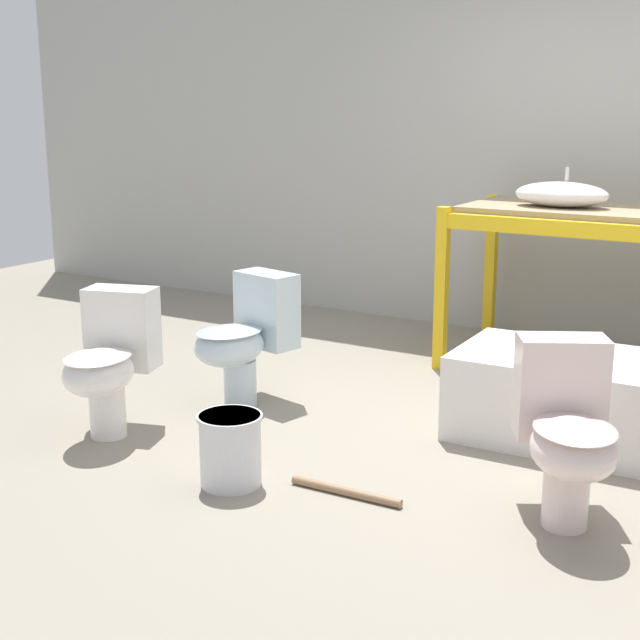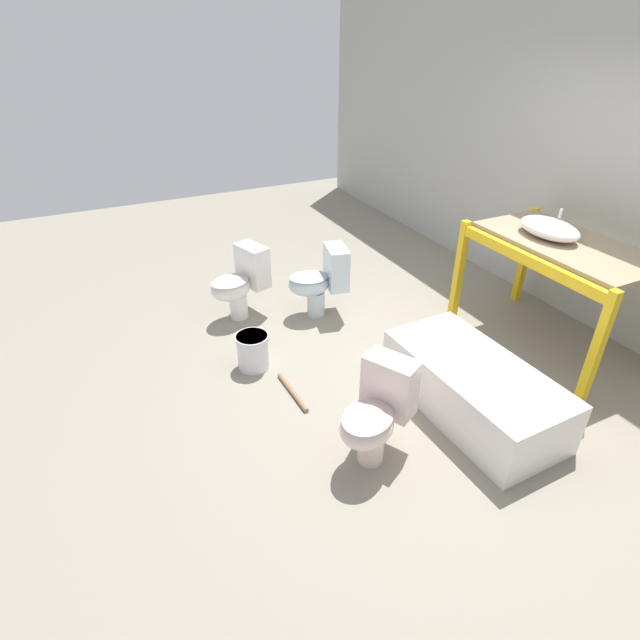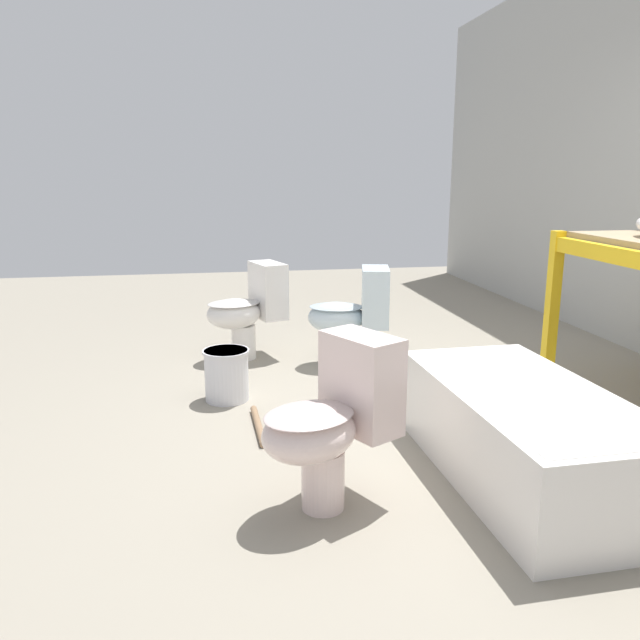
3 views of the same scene
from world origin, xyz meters
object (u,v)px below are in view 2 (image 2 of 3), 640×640
Objects in this scene: toilet_far at (240,281)px; bucket_white at (253,351)px; bathtub_main at (473,385)px; toilet_near at (377,412)px; toilet_extra at (320,279)px; sink_basin at (549,228)px.

toilet_far is 0.94m from bucket_white.
bathtub_main is at bearing 45.86° from bucket_white.
toilet_far reaches higher than bathtub_main.
bucket_white is (-1.35, -0.40, -0.22)m from toilet_near.
toilet_extra reaches higher than bucket_white.
toilet_near is (0.08, -0.91, 0.14)m from bathtub_main.
bathtub_main is 1.99× the size of toilet_extra.
toilet_far is at bearing 156.78° from toilet_near.
toilet_far is (-2.16, -1.11, 0.14)m from bathtub_main.
toilet_extra is (0.31, 0.73, 0.00)m from toilet_far.
bathtub_main reaches higher than bucket_white.
toilet_near is at bearing -12.43° from toilet_far.
toilet_near is 1.42m from bucket_white.
sink_basin reaches higher than toilet_near.
toilet_far is 2.25× the size of bucket_white.
toilet_extra is at bearing 121.92° from bucket_white.
toilet_extra is 1.11m from bucket_white.
bucket_white is at bearing -105.36° from sink_basin.
toilet_near is 2.25× the size of bucket_white.
bathtub_main is 1.89m from toilet_extra.
sink_basin is 2.84m from toilet_far.
toilet_extra is (-1.25, -1.54, -0.70)m from sink_basin.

